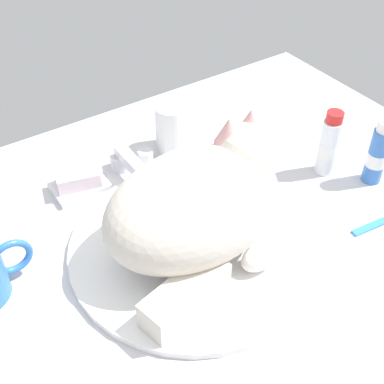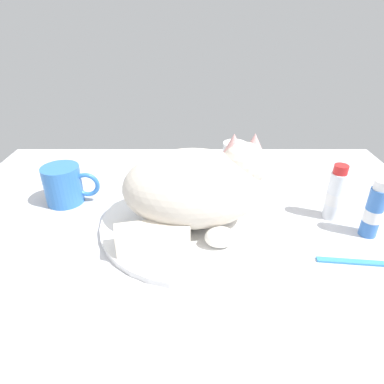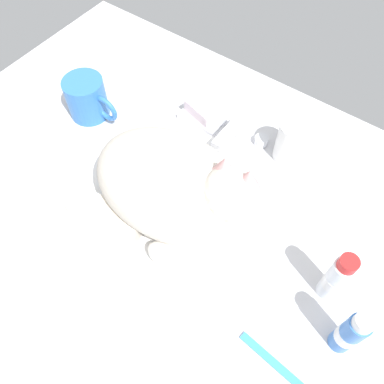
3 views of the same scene
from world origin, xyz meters
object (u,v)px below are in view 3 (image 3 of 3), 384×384
at_px(rinse_cup, 292,141).
at_px(soap_bar, 203,110).
at_px(coffee_mug, 87,98).
at_px(toothpaste_bottle, 336,278).
at_px(faucet, 236,130).
at_px(toothbrush, 288,374).
at_px(cat, 174,187).
at_px(mouthwash_bottle, 350,333).

distance_m(rinse_cup, soap_bar, 0.20).
relative_size(coffee_mug, toothpaste_bottle, 1.03).
distance_m(faucet, toothbrush, 0.45).
height_order(coffee_mug, soap_bar, coffee_mug).
distance_m(cat, rinse_cup, 0.26).
relative_size(cat, mouthwash_bottle, 2.40).
xyz_separation_m(faucet, coffee_mug, (-0.29, -0.12, 0.02)).
distance_m(rinse_cup, toothbrush, 0.41).
relative_size(faucet, coffee_mug, 1.04).
bearing_deg(cat, mouthwash_bottle, -5.87).
xyz_separation_m(rinse_cup, toothbrush, (0.19, -0.36, -0.04)).
height_order(faucet, mouthwash_bottle, mouthwash_bottle).
bearing_deg(toothbrush, toothpaste_bottle, 93.68).
bearing_deg(coffee_mug, toothbrush, -19.82).
bearing_deg(mouthwash_bottle, soap_bar, 149.34).
relative_size(faucet, cat, 0.45).
relative_size(cat, toothbrush, 1.92).
bearing_deg(soap_bar, toothbrush, -41.23).
distance_m(coffee_mug, toothpaste_bottle, 0.59).
relative_size(rinse_cup, toothpaste_bottle, 0.73).
xyz_separation_m(coffee_mug, rinse_cup, (0.40, 0.14, 0.00)).
height_order(toothpaste_bottle, toothbrush, toothpaste_bottle).
relative_size(rinse_cup, mouthwash_bottle, 0.74).
xyz_separation_m(coffee_mug, toothpaste_bottle, (0.58, -0.06, 0.01)).
height_order(coffee_mug, mouthwash_bottle, mouthwash_bottle).
height_order(cat, soap_bar, cat).
distance_m(cat, mouthwash_bottle, 0.34).
height_order(soap_bar, mouthwash_bottle, mouthwash_bottle).
bearing_deg(coffee_mug, toothpaste_bottle, -6.32).
height_order(cat, rinse_cup, cat).
distance_m(toothpaste_bottle, toothbrush, 0.16).
height_order(coffee_mug, toothpaste_bottle, toothpaste_bottle).
bearing_deg(toothpaste_bottle, soap_bar, 153.14).
bearing_deg(toothbrush, soap_bar, 138.77).
relative_size(mouthwash_bottle, toothbrush, 0.80).
height_order(faucet, soap_bar, faucet).
bearing_deg(coffee_mug, mouthwash_bottle, -11.37).
bearing_deg(toothpaste_bottle, coffee_mug, 173.68).
height_order(cat, mouthwash_bottle, cat).
distance_m(coffee_mug, toothbrush, 0.63).
bearing_deg(cat, toothbrush, -22.22).
distance_m(soap_bar, toothbrush, 0.52).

